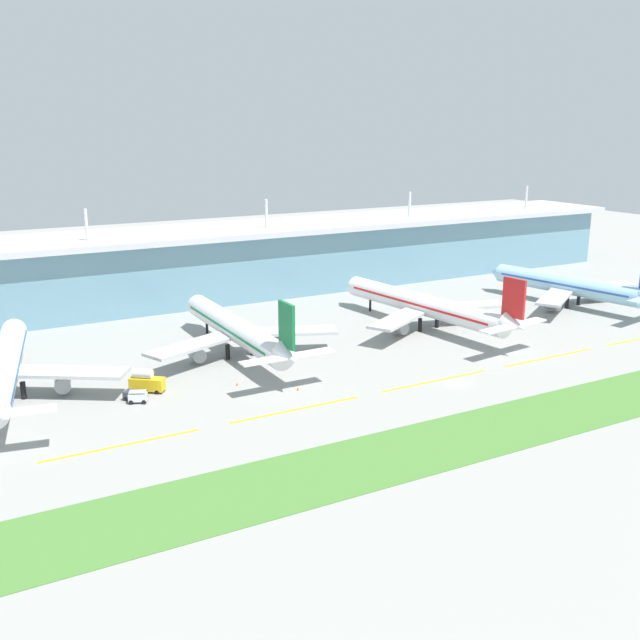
% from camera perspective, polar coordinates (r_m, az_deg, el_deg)
% --- Properties ---
extents(ground_plane, '(600.00, 600.00, 0.00)m').
position_cam_1_polar(ground_plane, '(158.66, 10.67, -4.92)').
color(ground_plane, gray).
extents(terminal_building, '(288.00, 34.00, 31.22)m').
position_cam_1_polar(terminal_building, '(240.12, -4.76, 4.89)').
color(terminal_building, '#6693A8').
rests_on(terminal_building, ground).
extents(airliner_nearest, '(48.03, 65.18, 18.90)m').
position_cam_1_polar(airliner_nearest, '(158.66, -23.72, -3.51)').
color(airliner_nearest, white).
rests_on(airliner_nearest, ground).
extents(airliner_near_middle, '(48.80, 63.32, 18.90)m').
position_cam_1_polar(airliner_near_middle, '(173.45, -6.57, -0.78)').
color(airliner_near_middle, silver).
rests_on(airliner_near_middle, ground).
extents(airliner_far_middle, '(48.43, 68.55, 18.90)m').
position_cam_1_polar(airliner_far_middle, '(198.05, 8.34, 1.15)').
color(airliner_far_middle, white).
rests_on(airliner_far_middle, ground).
extents(airliner_farthest, '(47.96, 58.82, 18.90)m').
position_cam_1_polar(airliner_farthest, '(233.66, 19.18, 2.59)').
color(airliner_farthest, '#9ED1EA').
rests_on(airliner_farthest, ground).
extents(taxiway_stripe_west, '(28.00, 0.70, 0.04)m').
position_cam_1_polar(taxiway_stripe_west, '(131.28, -15.40, -9.55)').
color(taxiway_stripe_west, yellow).
rests_on(taxiway_stripe_west, ground).
extents(taxiway_stripe_mid_west, '(28.00, 0.70, 0.04)m').
position_cam_1_polar(taxiway_stripe_mid_west, '(141.83, -1.87, -7.10)').
color(taxiway_stripe_mid_west, yellow).
rests_on(taxiway_stripe_mid_west, ground).
extents(taxiway_stripe_centre, '(28.00, 0.70, 0.04)m').
position_cam_1_polar(taxiway_stripe_centre, '(159.09, 9.14, -4.78)').
color(taxiway_stripe_centre, yellow).
rests_on(taxiway_stripe_centre, ground).
extents(taxiway_stripe_mid_east, '(28.00, 0.70, 0.04)m').
position_cam_1_polar(taxiway_stripe_mid_east, '(181.15, 17.68, -2.85)').
color(taxiway_stripe_mid_east, yellow).
rests_on(taxiway_stripe_mid_east, ground).
extents(grass_verge, '(300.00, 18.00, 0.10)m').
position_cam_1_polar(grass_verge, '(143.06, 16.52, -7.53)').
color(grass_verge, '#477A33').
rests_on(grass_verge, ground).
extents(pushback_tug, '(4.85, 4.76, 1.85)m').
position_cam_1_polar(pushback_tug, '(150.92, -14.42, -5.75)').
color(pushback_tug, '#333842').
rests_on(pushback_tug, ground).
extents(fuel_truck, '(7.27, 6.49, 4.95)m').
position_cam_1_polar(fuel_truck, '(154.53, -13.60, -4.74)').
color(fuel_truck, gold).
rests_on(fuel_truck, ground).
extents(baggage_cart, '(4.02, 3.22, 2.48)m').
position_cam_1_polar(baggage_cart, '(149.14, -14.22, -5.93)').
color(baggage_cart, silver).
rests_on(baggage_cart, ground).
extents(safety_cone_left_wingtip, '(0.56, 0.56, 0.70)m').
position_cam_1_polar(safety_cone_left_wingtip, '(155.32, -6.59, -5.05)').
color(safety_cone_left_wingtip, orange).
rests_on(safety_cone_left_wingtip, ground).
extents(safety_cone_nose_front, '(0.56, 0.56, 0.70)m').
position_cam_1_polar(safety_cone_nose_front, '(151.66, -1.76, -5.46)').
color(safety_cone_nose_front, orange).
rests_on(safety_cone_nose_front, ground).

